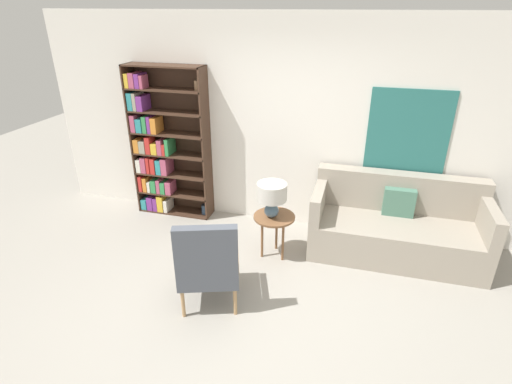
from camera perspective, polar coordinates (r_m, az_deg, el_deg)
ground_plane at (r=4.10m, az=-3.88°, el=-17.11°), size 14.00×14.00×0.00m
wall_back at (r=5.17m, az=3.36°, el=9.46°), size 6.40×0.08×2.70m
bookshelf at (r=5.67m, az=-13.38°, el=6.11°), size 1.07×0.30×2.07m
armchair at (r=3.90m, az=-6.88°, el=-9.93°), size 0.75×0.79×0.98m
couch at (r=5.07m, az=19.35°, el=-4.75°), size 1.98×0.86×0.93m
side_table at (r=4.66m, az=2.61°, el=-4.13°), size 0.48×0.48×0.54m
table_lamp at (r=4.48m, az=2.27°, el=-0.40°), size 0.34×0.34×0.42m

